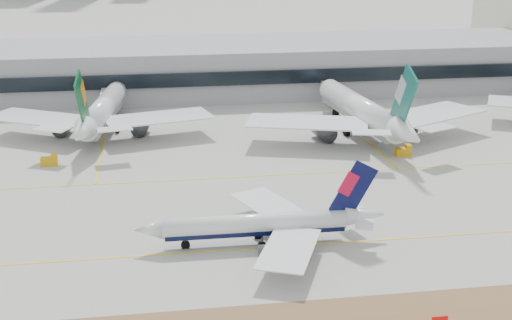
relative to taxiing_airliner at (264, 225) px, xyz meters
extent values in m
plane|color=#A6A49B|center=(3.45, 3.35, -3.35)|extent=(3000.00, 3000.00, 0.00)
cube|color=yellow|center=(3.45, -1.65, -3.32)|extent=(360.00, 0.45, 0.04)
cube|color=yellow|center=(3.45, 33.35, -3.32)|extent=(360.00, 0.45, 0.04)
cylinder|color=white|center=(-1.52, 0.02, 0.26)|extent=(30.04, 3.65, 3.28)
cube|color=black|center=(-1.52, 0.02, -0.64)|extent=(29.43, 3.15, 1.48)
cone|color=white|center=(-18.81, 0.23, 0.26)|extent=(4.62, 3.34, 3.28)
cone|color=white|center=(16.82, -0.20, 0.67)|extent=(6.71, 3.36, 3.28)
cube|color=white|center=(2.46, 9.07, -0.23)|extent=(12.78, 17.76, 0.20)
cube|color=white|center=(15.62, 4.07, 0.91)|extent=(4.15, 5.25, 0.13)
cylinder|color=#3F4247|center=(0.74, 6.06, -2.04)|extent=(5.03, 2.52, 2.46)
cube|color=#3F4247|center=(0.74, 6.06, -1.05)|extent=(2.09, 0.27, 1.15)
cube|color=white|center=(2.24, -9.12, -0.23)|extent=(13.08, 17.78, 0.20)
cube|color=white|center=(15.51, -4.45, 0.91)|extent=(4.24, 5.29, 0.13)
cylinder|color=#3F4247|center=(0.59, -6.07, -2.04)|extent=(5.03, 2.52, 2.46)
cube|color=#3F4247|center=(0.59, -6.07, -1.05)|extent=(2.09, 0.27, 1.15)
cube|color=#090E3E|center=(14.73, -0.18, 5.24)|extent=(8.10, 0.39, 10.27)
cube|color=red|center=(13.90, -0.17, 6.35)|extent=(3.66, 0.41, 4.40)
cylinder|color=#3F4247|center=(-12.92, 0.16, -2.37)|extent=(0.39, 0.39, 1.97)
cylinder|color=black|center=(-12.92, 0.16, -2.78)|extent=(1.48, 0.59, 1.48)
cylinder|color=#3F4247|center=(-0.71, -2.12, -2.37)|extent=(0.39, 0.39, 1.97)
cylinder|color=black|center=(-0.71, -2.12, -2.78)|extent=(1.48, 0.59, 1.48)
cylinder|color=#3F4247|center=(-0.66, 2.14, -2.37)|extent=(0.39, 0.39, 1.97)
cylinder|color=black|center=(-0.66, 2.14, -2.78)|extent=(1.48, 0.59, 1.48)
cylinder|color=white|center=(-29.07, 73.71, 2.61)|extent=(11.13, 41.29, 5.42)
cube|color=slate|center=(-29.07, 73.71, 1.12)|extent=(10.21, 40.37, 2.44)
cone|color=white|center=(-25.75, 97.08, 2.61)|extent=(6.24, 6.95, 5.42)
cone|color=white|center=(-32.59, 48.95, 3.28)|extent=(6.64, 9.77, 5.42)
cube|color=white|center=(-15.44, 65.70, 1.79)|extent=(28.09, 17.81, 0.32)
cube|color=white|center=(-25.38, 49.64, 3.69)|extent=(8.15, 5.22, 0.22)
cylinder|color=#3F4247|center=(-19.89, 69.07, -1.18)|extent=(4.98, 7.33, 4.06)
cube|color=#3F4247|center=(-19.89, 69.07, 0.44)|extent=(0.80, 2.87, 1.90)
cube|color=white|center=(-44.39, 69.82, 1.79)|extent=(28.46, 23.34, 0.32)
cube|color=white|center=(-39.32, 51.63, 3.69)|extent=(8.56, 6.91, 0.22)
cylinder|color=#3F4247|center=(-39.19, 71.82, -1.18)|extent=(4.98, 7.33, 4.06)
cube|color=#3F4247|center=(-39.19, 71.82, 0.44)|extent=(0.80, 2.87, 1.90)
cube|color=#0B5126|center=(-32.19, 51.76, 9.71)|extent=(2.08, 11.28, 14.52)
cube|color=orange|center=(-32.03, 52.89, 11.29)|extent=(1.31, 5.14, 6.22)
cylinder|color=#3F4247|center=(-26.88, 89.12, -1.73)|extent=(0.65, 0.65, 3.25)
cylinder|color=black|center=(-26.88, 89.12, -2.40)|extent=(1.28, 2.55, 2.44)
cylinder|color=#3F4247|center=(-32.72, 73.08, -1.73)|extent=(0.65, 0.65, 3.25)
cylinder|color=black|center=(-32.72, 73.08, -2.40)|extent=(1.28, 2.55, 2.44)
cylinder|color=#3F4247|center=(-25.75, 72.09, -1.73)|extent=(0.65, 0.65, 3.25)
cylinder|color=black|center=(-25.75, 72.09, -2.40)|extent=(1.28, 2.55, 2.44)
cylinder|color=white|center=(34.70, 61.97, 3.15)|extent=(9.90, 45.01, 5.91)
cube|color=slate|center=(34.70, 61.97, 1.52)|extent=(8.94, 44.04, 2.66)
cone|color=white|center=(32.38, 87.61, 3.15)|extent=(6.50, 7.33, 5.91)
cone|color=white|center=(37.15, 34.79, 3.89)|extent=(6.78, 10.42, 5.91)
cube|color=white|center=(51.17, 56.88, 2.26)|extent=(31.16, 24.51, 0.35)
cube|color=white|center=(44.64, 37.34, 4.33)|extent=(9.31, 7.25, 0.24)
cylinder|color=#3F4247|center=(45.61, 59.34, -0.99)|extent=(5.08, 7.81, 4.43)
cube|color=#3F4247|center=(45.61, 59.34, 0.78)|extent=(0.72, 3.13, 2.07)
cube|color=white|center=(19.40, 54.00, 2.26)|extent=(30.90, 20.65, 0.35)
cube|color=white|center=(29.34, 35.95, 4.33)|extent=(9.03, 6.07, 0.24)
cylinder|color=#3F4247|center=(24.43, 57.43, -0.99)|extent=(5.08, 7.81, 4.43)
cube|color=#3F4247|center=(24.43, 57.43, 0.78)|extent=(0.72, 3.13, 2.07)
cube|color=#155C53|center=(36.88, 37.88, 10.90)|extent=(1.64, 12.35, 15.84)
cube|color=#A7A9B1|center=(36.76, 39.12, 12.62)|extent=(1.15, 5.61, 6.78)
cylinder|color=#3F4247|center=(33.17, 78.87, -1.58)|extent=(0.71, 0.71, 3.54)
cylinder|color=black|center=(33.17, 78.87, -2.32)|extent=(1.27, 2.74, 2.66)
cylinder|color=#3F4247|center=(30.98, 60.39, -1.58)|extent=(0.71, 0.71, 3.54)
cylinder|color=black|center=(30.98, 60.39, -2.32)|extent=(1.27, 2.74, 2.66)
cylinder|color=#3F4247|center=(38.63, 61.08, -1.58)|extent=(0.71, 0.71, 3.54)
cylinder|color=black|center=(38.63, 61.08, -2.32)|extent=(1.27, 2.74, 2.66)
cube|color=gray|center=(3.45, 118.35, 4.15)|extent=(280.00, 42.00, 15.00)
cube|color=black|center=(3.45, 96.85, 4.60)|extent=(280.00, 1.20, 4.00)
cube|color=beige|center=(113.45, 138.35, 10.75)|extent=(2.00, 57.00, 27.90)
cube|color=red|center=(18.38, -28.65, -2.45)|extent=(2.20, 0.15, 0.90)
cube|color=orange|center=(39.16, 42.13, -2.45)|extent=(3.50, 2.00, 1.80)
cube|color=orange|center=(40.36, 42.13, -1.25)|extent=(1.20, 1.80, 1.00)
cylinder|color=black|center=(37.96, 41.33, -3.00)|extent=(0.70, 0.30, 0.70)
cylinder|color=black|center=(37.96, 42.93, -3.00)|extent=(0.70, 0.30, 0.70)
cylinder|color=black|center=(40.36, 41.33, -3.00)|extent=(0.70, 0.30, 0.70)
cylinder|color=black|center=(40.36, 42.93, -3.00)|extent=(0.70, 0.30, 0.70)
cube|color=orange|center=(-39.81, 47.46, -2.45)|extent=(3.50, 2.00, 1.80)
cube|color=orange|center=(-38.61, 47.46, -1.25)|extent=(1.20, 1.80, 1.00)
cylinder|color=black|center=(-41.01, 46.66, -3.00)|extent=(0.70, 0.30, 0.70)
cylinder|color=black|center=(-41.01, 48.26, -3.00)|extent=(0.70, 0.30, 0.70)
cylinder|color=black|center=(-38.61, 46.66, -3.00)|extent=(0.70, 0.30, 0.70)
cylinder|color=black|center=(-38.61, 48.26, -3.00)|extent=(0.70, 0.30, 0.70)
camera|label=1|loc=(-17.91, -105.69, 45.95)|focal=50.00mm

